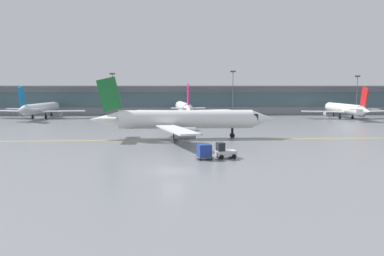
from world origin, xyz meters
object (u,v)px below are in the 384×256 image
Objects in this scene: apron_light_mast_2 at (233,91)px; cargo_dolly_lead at (204,151)px; apron_light_mast_1 at (113,92)px; taxiing_regional_jet at (184,120)px; gate_airplane_2 at (344,109)px; baggage_tug at (224,151)px; apron_light_mast_3 at (357,93)px; gate_airplane_1 at (184,108)px; gate_airplane_0 at (41,108)px.

cargo_dolly_lead is at bearing -100.69° from apron_light_mast_2.
apron_light_mast_1 is 39.66m from apron_light_mast_2.
taxiing_regional_jet is 13.90× the size of cargo_dolly_lead.
apron_light_mast_1 reaches higher than gate_airplane_2.
taxiing_regional_jet is 20.46m from cargo_dolly_lead.
gate_airplane_2 is 74.95m from baggage_tug.
apron_light_mast_3 reaches higher than cargo_dolly_lead.
apron_light_mast_2 is (-30.60, 17.19, 5.17)m from gate_airplane_2.
cargo_dolly_lead is at bearing 180.00° from baggage_tug.
taxiing_regional_jet is at bearing 91.43° from baggage_tug.
gate_airplane_1 is at bearing 87.72° from taxiing_regional_jet.
cargo_dolly_lead is 0.18× the size of apron_light_mast_1.
apron_light_mast_3 reaches higher than gate_airplane_2.
apron_light_mast_1 reaches higher than cargo_dolly_lead.
cargo_dolly_lead is 97.38m from apron_light_mast_3.
taxiing_regional_jet is at bearing 129.64° from gate_airplane_2.
gate_airplane_2 is at bearing -88.76° from gate_airplane_0.
cargo_dolly_lead is at bearing 176.21° from gate_airplane_1.
apron_light_mast_3 is at bearing 41.34° from cargo_dolly_lead.
apron_light_mast_2 is at bearing 68.32° from baggage_tug.
gate_airplane_1 is 65.13m from cargo_dolly_lead.
gate_airplane_1 is at bearing 81.11° from baggage_tug.
apron_light_mast_3 reaches higher than taxiing_regional_jet.
apron_light_mast_2 is (39.61, 1.78, 0.44)m from apron_light_mast_1.
gate_airplane_1 is at bearing -87.45° from gate_airplane_0.
apron_light_mast_2 is 1.12× the size of apron_light_mast_3.
gate_airplane_0 is 10.19× the size of baggage_tug.
gate_airplane_1 is 44.88m from taxiing_regional_jet.
taxiing_regional_jet is at bearing -68.68° from apron_light_mast_1.
apron_light_mast_3 reaches higher than baggage_tug.
cargo_dolly_lead is 81.53m from apron_light_mast_1.
baggage_tug is 95.38m from apron_light_mast_3.
gate_airplane_2 is 35.48m from apron_light_mast_2.
apron_light_mast_1 reaches higher than apron_light_mast_3.
apron_light_mast_2 is at bearing 179.35° from apron_light_mast_3.
apron_light_mast_2 is (16.69, 14.14, 4.93)m from gate_airplane_1.
gate_airplane_2 is at bearing -12.38° from apron_light_mast_1.
apron_light_mast_2 reaches higher than taxiing_regional_jet.
gate_airplane_0 is at bearing 85.98° from gate_airplane_2.
gate_airplane_1 reaches higher than cargo_dolly_lead.
gate_airplane_2 is (89.54, -3.96, -0.07)m from gate_airplane_0.
apron_light_mast_2 is at bearing -73.57° from gate_airplane_0.
cargo_dolly_lead is (-45.55, -62.02, -1.75)m from gate_airplane_2.
gate_airplane_1 is 2.11× the size of apron_light_mast_2.
apron_light_mast_2 reaches higher than apron_light_mast_1.
apron_light_mast_2 reaches higher than baggage_tug.
baggage_tug is 79.89m from apron_light_mast_2.
gate_airplane_1 is at bearing -166.91° from apron_light_mast_3.
gate_airplane_0 is at bearing -149.32° from apron_light_mast_1.
apron_light_mast_2 is (14.95, 79.21, 6.92)m from cargo_dolly_lead.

